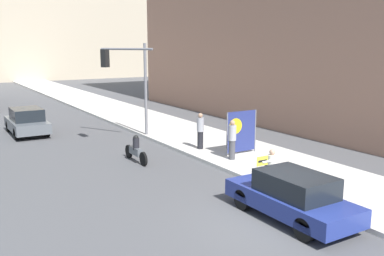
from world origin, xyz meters
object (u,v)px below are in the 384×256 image
object	(u,v)px
seated_protester	(273,164)
car_on_road_nearest	(27,121)
jogger_on_sidewalk	(232,139)
traffic_light_pole	(130,74)
protest_banner	(241,131)
parked_car_curbside	(292,196)
motorcycle_on_road	(136,150)
pedestrian_behind	(200,131)

from	to	relation	value
seated_protester	car_on_road_nearest	world-z (taller)	car_on_road_nearest
jogger_on_sidewalk	traffic_light_pole	world-z (taller)	traffic_light_pole
protest_banner	traffic_light_pole	size ratio (longest dim) A/B	0.39
parked_car_curbside	seated_protester	bearing A→B (deg)	58.06
protest_banner	jogger_on_sidewalk	bearing A→B (deg)	-148.38
traffic_light_pole	seated_protester	bearing A→B (deg)	-80.82
traffic_light_pole	motorcycle_on_road	bearing A→B (deg)	-111.20
pedestrian_behind	car_on_road_nearest	size ratio (longest dim) A/B	0.41
jogger_on_sidewalk	traffic_light_pole	size ratio (longest dim) A/B	0.35
jogger_on_sidewalk	car_on_road_nearest	world-z (taller)	jogger_on_sidewalk
jogger_on_sidewalk	car_on_road_nearest	xyz separation A→B (m)	(-6.36, 10.96, -0.28)
protest_banner	car_on_road_nearest	distance (m)	12.70
protest_banner	motorcycle_on_road	world-z (taller)	protest_banner
car_on_road_nearest	seated_protester	bearing A→B (deg)	-67.60
pedestrian_behind	motorcycle_on_road	xyz separation A→B (m)	(-3.36, -0.05, -0.51)
parked_car_curbside	jogger_on_sidewalk	bearing A→B (deg)	69.45
seated_protester	traffic_light_pole	xyz separation A→B (m)	(-1.50, 9.25, 2.80)
traffic_light_pole	parked_car_curbside	bearing A→B (deg)	-90.81
pedestrian_behind	traffic_light_pole	bearing A→B (deg)	-104.02
motorcycle_on_road	traffic_light_pole	bearing A→B (deg)	68.80
protest_banner	pedestrian_behind	bearing A→B (deg)	121.22
jogger_on_sidewalk	protest_banner	world-z (taller)	protest_banner
pedestrian_behind	traffic_light_pole	world-z (taller)	traffic_light_pole
jogger_on_sidewalk	protest_banner	xyz separation A→B (m)	(0.94, 0.58, 0.16)
jogger_on_sidewalk	parked_car_curbside	size ratio (longest dim) A/B	0.41
traffic_light_pole	parked_car_curbside	size ratio (longest dim) A/B	1.20
motorcycle_on_road	pedestrian_behind	bearing A→B (deg)	0.79
seated_protester	traffic_light_pole	bearing A→B (deg)	110.90
traffic_light_pole	pedestrian_behind	bearing A→B (deg)	-63.04
jogger_on_sidewalk	pedestrian_behind	bearing A→B (deg)	-110.93
car_on_road_nearest	motorcycle_on_road	distance (m)	9.13
pedestrian_behind	motorcycle_on_road	world-z (taller)	pedestrian_behind
parked_car_curbside	motorcycle_on_road	size ratio (longest dim) A/B	1.93
parked_car_curbside	protest_banner	bearing A→B (deg)	64.02
car_on_road_nearest	jogger_on_sidewalk	bearing A→B (deg)	-59.88
protest_banner	car_on_road_nearest	world-z (taller)	protest_banner
protest_banner	parked_car_curbside	bearing A→B (deg)	-115.98
jogger_on_sidewalk	car_on_road_nearest	distance (m)	12.67
protest_banner	parked_car_curbside	size ratio (longest dim) A/B	0.47
traffic_light_pole	jogger_on_sidewalk	bearing A→B (deg)	-71.55
parked_car_curbside	motorcycle_on_road	distance (m)	8.25
seated_protester	car_on_road_nearest	xyz separation A→B (m)	(-5.83, 14.14, -0.01)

